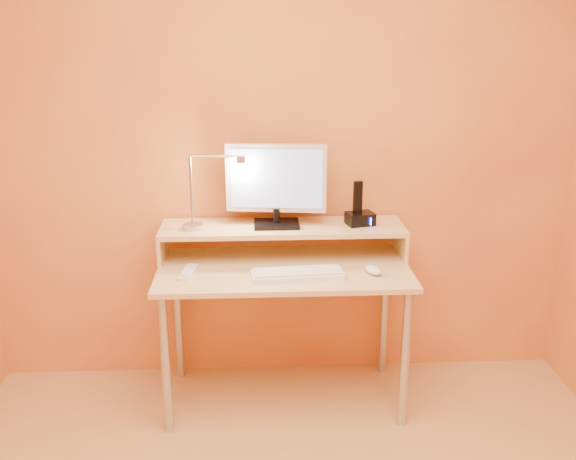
{
  "coord_description": "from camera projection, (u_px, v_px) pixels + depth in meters",
  "views": [
    {
      "loc": [
        -0.12,
        -1.69,
        1.83
      ],
      "look_at": [
        0.02,
        1.13,
        0.92
      ],
      "focal_mm": 40.11,
      "sensor_mm": 36.0,
      "label": 1
    }
  ],
  "objects": [
    {
      "name": "monitor_panel",
      "position": [
        276.0,
        178.0,
        3.1
      ],
      "size": [
        0.49,
        0.09,
        0.33
      ],
      "primitive_type": "cube",
      "rotation": [
        0.0,
        0.0,
        -0.12
      ],
      "color": "silver",
      "rests_on": "monitor_neck"
    },
    {
      "name": "shelf_riser_right",
      "position": [
        400.0,
        241.0,
        3.22
      ],
      "size": [
        0.02,
        0.3,
        0.14
      ],
      "primitive_type": "cube",
      "color": "#EAC67C",
      "rests_on": "desk_lower"
    },
    {
      "name": "phone_led",
      "position": [
        371.0,
        222.0,
        3.13
      ],
      "size": [
        0.01,
        0.0,
        0.04
      ],
      "primitive_type": "cube",
      "color": "#3651F5",
      "rests_on": "phone_dock"
    },
    {
      "name": "remote_control",
      "position": [
        188.0,
        272.0,
        2.98
      ],
      "size": [
        0.08,
        0.18,
        0.02
      ],
      "primitive_type": "cube",
      "rotation": [
        0.0,
        0.0,
        -0.17
      ],
      "color": "white",
      "rests_on": "desk_lower"
    },
    {
      "name": "keyboard",
      "position": [
        298.0,
        275.0,
        2.95
      ],
      "size": [
        0.43,
        0.16,
        0.02
      ],
      "primitive_type": "cube",
      "rotation": [
        0.0,
        0.0,
        0.07
      ],
      "color": "white",
      "rests_on": "desk_lower"
    },
    {
      "name": "phone_dock",
      "position": [
        360.0,
        219.0,
        3.17
      ],
      "size": [
        0.15,
        0.13,
        0.06
      ],
      "primitive_type": "cube",
      "rotation": [
        0.0,
        0.0,
        0.24
      ],
      "color": "black",
      "rests_on": "desk_shelf"
    },
    {
      "name": "monitor_screen",
      "position": [
        276.0,
        179.0,
        3.08
      ],
      "size": [
        0.44,
        0.06,
        0.29
      ],
      "primitive_type": "cube",
      "rotation": [
        0.0,
        0.0,
        -0.12
      ],
      "color": "#92A5E2",
      "rests_on": "monitor_panel"
    },
    {
      "name": "monitor_back",
      "position": [
        276.0,
        177.0,
        3.12
      ],
      "size": [
        0.44,
        0.07,
        0.28
      ],
      "primitive_type": "cube",
      "rotation": [
        0.0,
        0.0,
        -0.12
      ],
      "color": "black",
      "rests_on": "monitor_panel"
    },
    {
      "name": "desk_shelf",
      "position": [
        283.0,
        228.0,
        3.17
      ],
      "size": [
        1.2,
        0.3,
        0.02
      ],
      "primitive_type": "cube",
      "color": "#EAC67C",
      "rests_on": "desk_lower"
    },
    {
      "name": "phone_handset",
      "position": [
        358.0,
        197.0,
        3.14
      ],
      "size": [
        0.04,
        0.03,
        0.16
      ],
      "primitive_type": "cube",
      "rotation": [
        0.0,
        0.0,
        0.24
      ],
      "color": "black",
      "rests_on": "phone_dock"
    },
    {
      "name": "wall_back",
      "position": [
        281.0,
        145.0,
        3.21
      ],
      "size": [
        3.0,
        0.04,
        2.5
      ],
      "primitive_type": "cube",
      "color": "gold",
      "rests_on": "floor"
    },
    {
      "name": "lamp_arm",
      "position": [
        215.0,
        156.0,
        3.01
      ],
      "size": [
        0.24,
        0.01,
        0.01
      ],
      "primitive_type": "cylinder",
      "rotation": [
        0.0,
        1.57,
        0.0
      ],
      "color": "#B3B3BA",
      "rests_on": "lamp_post"
    },
    {
      "name": "monitor_neck",
      "position": [
        276.0,
        215.0,
        3.15
      ],
      "size": [
        0.04,
        0.04,
        0.07
      ],
      "primitive_type": "cylinder",
      "color": "black",
      "rests_on": "monitor_foot"
    },
    {
      "name": "lamp_post",
      "position": [
        191.0,
        191.0,
        3.06
      ],
      "size": [
        0.01,
        0.01,
        0.33
      ],
      "primitive_type": "cylinder",
      "color": "#B3B3BA",
      "rests_on": "lamp_base"
    },
    {
      "name": "desk_leg_fl",
      "position": [
        166.0,
        365.0,
        2.92
      ],
      "size": [
        0.04,
        0.04,
        0.69
      ],
      "primitive_type": "cylinder",
      "color": "#B3B3BA",
      "rests_on": "floor"
    },
    {
      "name": "mouse",
      "position": [
        373.0,
        270.0,
        2.98
      ],
      "size": [
        0.1,
        0.12,
        0.04
      ],
      "primitive_type": "ellipsoid",
      "rotation": [
        0.0,
        0.0,
        0.37
      ],
      "color": "silver",
      "rests_on": "desk_lower"
    },
    {
      "name": "lamp_base",
      "position": [
        193.0,
        226.0,
        3.11
      ],
      "size": [
        0.1,
        0.1,
        0.02
      ],
      "primitive_type": "cylinder",
      "color": "#B3B3BA",
      "rests_on": "desk_shelf"
    },
    {
      "name": "desk_leg_bl",
      "position": [
        178.0,
        317.0,
        3.4
      ],
      "size": [
        0.04,
        0.04,
        0.69
      ],
      "primitive_type": "cylinder",
      "color": "#B3B3BA",
      "rests_on": "floor"
    },
    {
      "name": "desk_leg_fr",
      "position": [
        405.0,
        359.0,
        2.98
      ],
      "size": [
        0.04,
        0.04,
        0.69
      ],
      "primitive_type": "cylinder",
      "color": "#B3B3BA",
      "rests_on": "floor"
    },
    {
      "name": "desk_leg_br",
      "position": [
        384.0,
        313.0,
        3.45
      ],
      "size": [
        0.04,
        0.04,
        0.69
      ],
      "primitive_type": "cylinder",
      "color": "#B3B3BA",
      "rests_on": "floor"
    },
    {
      "name": "monitor_foot",
      "position": [
        277.0,
        224.0,
        3.16
      ],
      "size": [
        0.22,
        0.16,
        0.02
      ],
      "primitive_type": "cube",
      "color": "black",
      "rests_on": "desk_shelf"
    },
    {
      "name": "lamp_bulb",
      "position": [
        241.0,
        163.0,
        3.03
      ],
      "size": [
        0.03,
        0.03,
        0.0
      ],
      "primitive_type": "cylinder",
      "color": "#FFEAC6",
      "rests_on": "lamp_head"
    },
    {
      "name": "lamp_head",
      "position": [
        241.0,
        159.0,
        3.02
      ],
      "size": [
        0.04,
        0.04,
        0.03
      ],
      "primitive_type": "cylinder",
      "color": "#B3B3BA",
      "rests_on": "lamp_arm"
    },
    {
      "name": "desk_lower",
      "position": [
        284.0,
        269.0,
        3.08
      ],
      "size": [
        1.2,
        0.6,
        0.02
      ],
      "primitive_type": "cube",
      "color": "#EAC67C",
      "rests_on": "floor"
    },
    {
      "name": "shelf_riser_left",
      "position": [
        163.0,
        245.0,
        3.17
      ],
      "size": [
        0.02,
        0.3,
        0.14
      ],
      "primitive_type": "cube",
      "color": "#EAC67C",
      "rests_on": "desk_lower"
    }
  ]
}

